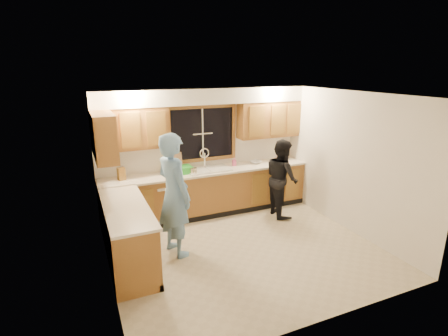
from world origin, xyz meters
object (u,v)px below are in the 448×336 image
(man, at_px, (174,195))
(knife_block, at_px, (121,174))
(soap_bottle, at_px, (234,162))
(woman, at_px, (282,178))
(sink, at_px, (208,173))
(dishwasher, at_px, (168,200))
(bowl, at_px, (256,162))
(dish_crate, at_px, (184,170))
(stove, at_px, (133,253))

(man, xyz_separation_m, knife_block, (-0.61, 1.29, 0.05))
(knife_block, height_order, soap_bottle, knife_block)
(man, xyz_separation_m, woman, (2.36, 0.61, -0.21))
(sink, height_order, dishwasher, sink)
(dishwasher, bearing_deg, bowl, 1.65)
(sink, distance_m, dishwasher, 0.96)
(dish_crate, bearing_deg, knife_block, 177.95)
(knife_block, xyz_separation_m, dish_crate, (1.16, -0.04, -0.05))
(stove, bearing_deg, knife_block, 85.68)
(knife_block, bearing_deg, soap_bottle, -14.68)
(man, bearing_deg, knife_block, 9.04)
(soap_bottle, relative_size, bowl, 0.73)
(soap_bottle, bearing_deg, dish_crate, -175.63)
(dishwasher, distance_m, woman, 2.28)
(woman, xyz_separation_m, bowl, (-0.21, 0.69, 0.17))
(dishwasher, bearing_deg, man, -99.03)
(dish_crate, bearing_deg, sink, 0.67)
(dishwasher, distance_m, knife_block, 1.02)
(stove, height_order, bowl, bowl)
(dish_crate, bearing_deg, soap_bottle, 4.37)
(sink, distance_m, dish_crate, 0.51)
(stove, relative_size, soap_bottle, 5.31)
(sink, relative_size, man, 0.44)
(knife_block, distance_m, dish_crate, 1.16)
(dishwasher, xyz_separation_m, stove, (-0.95, -1.81, 0.04))
(stove, relative_size, dish_crate, 3.13)
(dish_crate, distance_m, soap_bottle, 1.11)
(man, relative_size, bowl, 8.50)
(knife_block, relative_size, soap_bottle, 1.35)
(woman, distance_m, soap_bottle, 1.03)
(stove, height_order, dish_crate, dish_crate)
(man, relative_size, dish_crate, 6.83)
(stove, bearing_deg, soap_bottle, 38.33)
(man, height_order, soap_bottle, man)
(dishwasher, relative_size, stove, 0.91)
(stove, bearing_deg, dishwasher, 62.31)
(woman, relative_size, soap_bottle, 9.14)
(man, height_order, dish_crate, man)
(bowl, bearing_deg, dishwasher, -178.35)
(stove, distance_m, woman, 3.34)
(stove, xyz_separation_m, woman, (3.11, 1.18, 0.32))
(soap_bottle, bearing_deg, man, -141.09)
(dish_crate, relative_size, bowl, 1.24)
(sink, xyz_separation_m, dish_crate, (-0.50, -0.01, 0.12))
(woman, distance_m, bowl, 0.74)
(stove, bearing_deg, woman, 20.78)
(dishwasher, xyz_separation_m, knife_block, (-0.81, 0.05, 0.62))
(dishwasher, distance_m, man, 1.38)
(man, distance_m, bowl, 2.51)
(knife_block, bearing_deg, woman, -28.67)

